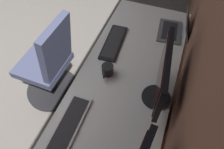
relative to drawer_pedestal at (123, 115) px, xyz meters
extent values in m
cube|color=brown|center=(-0.20, 0.40, 0.95)|extent=(4.71, 0.10, 2.60)
cube|color=white|center=(0.05, -0.03, 0.37)|extent=(2.22, 0.71, 0.03)
cylinder|color=silver|center=(-0.99, -0.32, 0.00)|extent=(0.05, 0.05, 0.70)
cylinder|color=silver|center=(-0.99, 0.27, 0.00)|extent=(0.05, 0.05, 0.70)
cube|color=white|center=(0.00, 0.00, 0.00)|extent=(0.40, 0.50, 0.69)
cube|color=silver|center=(0.00, -0.25, 0.00)|extent=(0.37, 0.01, 0.61)
cylinder|color=black|center=(-0.02, 0.22, 0.39)|extent=(0.20, 0.20, 0.01)
cylinder|color=black|center=(-0.02, 0.22, 0.44)|extent=(0.04, 0.04, 0.10)
cube|color=black|center=(-0.02, 0.22, 0.65)|extent=(0.49, 0.08, 0.32)
cube|color=#330F14|center=(-0.02, 0.20, 0.65)|extent=(0.45, 0.05, 0.28)
cube|color=#595B60|center=(-0.73, 0.18, 0.39)|extent=(0.32, 0.23, 0.01)
cube|color=#262628|center=(-0.73, 0.18, 0.40)|extent=(0.25, 0.15, 0.00)
cube|color=#595B60|center=(-0.74, 0.31, 0.49)|extent=(0.31, 0.10, 0.18)
cube|color=#19234C|center=(-0.74, 0.31, 0.49)|extent=(0.28, 0.09, 0.15)
cube|color=black|center=(-0.42, -0.24, 0.39)|extent=(0.43, 0.17, 0.02)
cube|color=#2D2D30|center=(-0.42, -0.24, 0.40)|extent=(0.38, 0.14, 0.00)
cube|color=silver|center=(0.37, -0.25, 0.39)|extent=(0.42, 0.15, 0.02)
cube|color=#2D2D30|center=(0.37, -0.25, 0.40)|extent=(0.38, 0.12, 0.00)
cylinder|color=black|center=(-0.10, -0.17, 0.43)|extent=(0.09, 0.09, 0.09)
torus|color=black|center=(-0.05, -0.17, 0.43)|extent=(0.06, 0.01, 0.06)
cube|color=#383D56|center=(-0.18, -0.86, 0.11)|extent=(0.45, 0.43, 0.07)
cube|color=#383D56|center=(-0.18, -0.65, 0.40)|extent=(0.40, 0.14, 0.50)
cylinder|color=black|center=(-0.18, -0.86, -0.10)|extent=(0.05, 0.05, 0.37)
cylinder|color=black|center=(-0.18, -0.86, -0.31)|extent=(0.56, 0.56, 0.03)
camera|label=1|loc=(0.79, 0.20, 1.63)|focal=33.60mm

